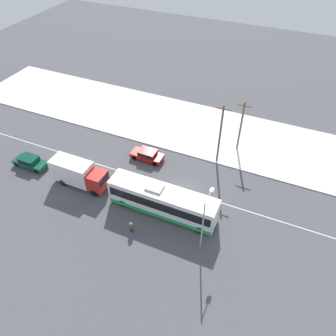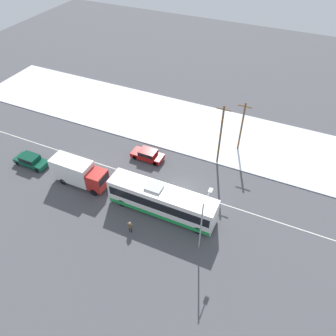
{
  "view_description": "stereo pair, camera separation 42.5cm",
  "coord_description": "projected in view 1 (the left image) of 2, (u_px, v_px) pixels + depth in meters",
  "views": [
    {
      "loc": [
        9.36,
        -25.53,
        28.31
      ],
      "look_at": [
        -2.57,
        1.58,
        1.4
      ],
      "focal_mm": 35.0,
      "sensor_mm": 36.0,
      "label": 1
    },
    {
      "loc": [
        9.75,
        -25.36,
        28.31
      ],
      "look_at": [
        -2.57,
        1.58,
        1.4
      ],
      "focal_mm": 35.0,
      "sensor_mm": 36.0,
      "label": 2
    }
  ],
  "objects": [
    {
      "name": "ground_plane",
      "position": [
        182.0,
        191.0,
        39.13
      ],
      "size": [
        120.0,
        120.0,
        0.0
      ],
      "primitive_type": "plane",
      "color": "#4C4C51"
    },
    {
      "name": "parked_car_near_truck",
      "position": [
        30.0,
        161.0,
        41.86
      ],
      "size": [
        4.46,
        1.8,
        1.45
      ],
      "color": "#0F4733",
      "rests_on": "ground_plane"
    },
    {
      "name": "box_truck",
      "position": [
        78.0,
        173.0,
        38.8
      ],
      "size": [
        6.89,
        2.3,
        3.27
      ],
      "color": "silver",
      "rests_on": "ground_plane"
    },
    {
      "name": "pedestrian_at_stop",
      "position": [
        131.0,
        226.0,
        34.0
      ],
      "size": [
        0.56,
        0.25,
        1.55
      ],
      "color": "#23232D",
      "rests_on": "ground_plane"
    },
    {
      "name": "sedan_car",
      "position": [
        147.0,
        155.0,
        42.88
      ],
      "size": [
        4.27,
        1.8,
        1.43
      ],
      "rotation": [
        0.0,
        0.0,
        3.14
      ],
      "color": "maroon",
      "rests_on": "ground_plane"
    },
    {
      "name": "city_bus",
      "position": [
        163.0,
        201.0,
        35.59
      ],
      "size": [
        12.19,
        2.57,
        3.54
      ],
      "color": "white",
      "rests_on": "ground_plane"
    },
    {
      "name": "utility_pole_snowlot",
      "position": [
        241.0,
        126.0,
        42.51
      ],
      "size": [
        1.8,
        0.24,
        7.27
      ],
      "color": "brown",
      "rests_on": "ground_plane"
    },
    {
      "name": "lane_marking_center",
      "position": [
        182.0,
        191.0,
        39.13
      ],
      "size": [
        60.0,
        0.12,
        0.0
      ],
      "color": "silver",
      "rests_on": "ground_plane"
    },
    {
      "name": "snow_lot",
      "position": [
        215.0,
        133.0,
        47.69
      ],
      "size": [
        80.0,
        12.74,
        0.12
      ],
      "color": "silver",
      "rests_on": "ground_plane"
    },
    {
      "name": "utility_pole_roadside",
      "position": [
        220.0,
        134.0,
        40.06
      ],
      "size": [
        1.8,
        0.24,
        8.52
      ],
      "color": "brown",
      "rests_on": "ground_plane"
    },
    {
      "name": "streetlamp",
      "position": [
        205.0,
        217.0,
        30.7
      ],
      "size": [
        0.36,
        2.3,
        6.71
      ],
      "color": "#9EA3A8",
      "rests_on": "ground_plane"
    }
  ]
}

